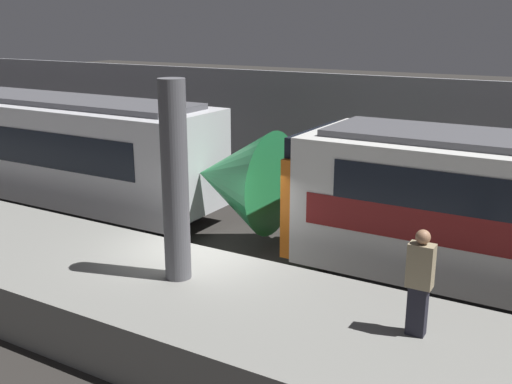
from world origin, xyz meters
TOP-DOWN VIEW (x-y plane):
  - ground_plane at (0.00, 0.00)m, footprint 120.00×120.00m
  - platform at (0.00, -1.78)m, footprint 40.00×3.56m
  - station_rear_barrier at (0.00, 7.42)m, footprint 50.00×0.15m
  - support_pillar_near at (0.52, -1.55)m, footprint 0.48×0.48m
  - person_waiting at (4.94, -1.41)m, footprint 0.38×0.24m

SIDE VIEW (x-z plane):
  - ground_plane at x=0.00m, z-range 0.00..0.00m
  - platform at x=0.00m, z-range 0.00..1.07m
  - person_waiting at x=4.94m, z-range 1.12..2.80m
  - station_rear_barrier at x=0.00m, z-range 0.00..4.14m
  - support_pillar_near at x=0.52m, z-range 1.07..4.73m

